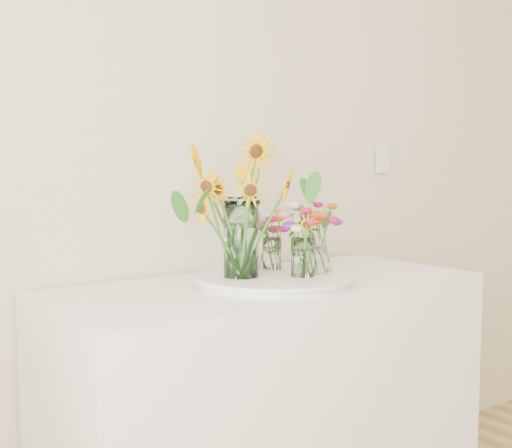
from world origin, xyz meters
name	(u,v)px	position (x,y,z in m)	size (l,w,h in m)	color
counter	(269,419)	(-0.29, 1.93, 0.45)	(1.40, 0.60, 0.90)	white
tray	(273,280)	(-0.30, 1.90, 0.91)	(0.47, 0.47, 0.03)	white
mason_jar	(241,238)	(-0.40, 1.92, 1.05)	(0.11, 0.11, 0.25)	#B4E9DE
sunflower_bouquet	(241,203)	(-0.40, 1.92, 1.16)	(0.69, 0.69, 0.46)	#FEB605
small_vase_a	(303,258)	(-0.24, 1.82, 0.99)	(0.07, 0.07, 0.13)	white
wildflower_posy_a	(303,243)	(-0.24, 1.82, 1.03)	(0.19, 0.19, 0.22)	#D54D12
small_vase_b	(315,251)	(-0.17, 1.85, 1.00)	(0.10, 0.10, 0.15)	white
wildflower_posy_b	(315,237)	(-0.17, 1.85, 1.04)	(0.21, 0.21, 0.24)	#D54D12
small_vase_c	(272,254)	(-0.23, 1.99, 0.98)	(0.06, 0.06, 0.11)	white
wildflower_posy_c	(272,240)	(-0.23, 1.99, 1.02)	(0.18, 0.18, 0.20)	#D54D12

